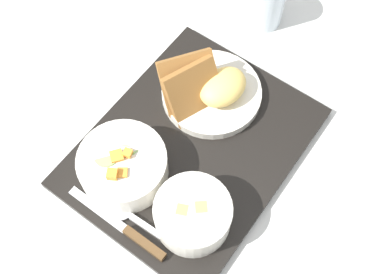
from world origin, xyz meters
name	(u,v)px	position (x,y,z in m)	size (l,w,h in m)	color
ground_plane	(192,149)	(0.00, 0.00, 0.00)	(4.00, 4.00, 0.00)	silver
serving_tray	(192,147)	(0.00, 0.00, 0.01)	(0.42, 0.34, 0.02)	black
bowl_salad	(123,165)	(-0.10, 0.06, 0.05)	(0.14, 0.14, 0.07)	silver
bowl_soup	(193,214)	(-0.11, -0.07, 0.05)	(0.12, 0.12, 0.06)	silver
plate_main	(210,90)	(0.10, 0.03, 0.04)	(0.18, 0.18, 0.09)	silver
knife	(131,234)	(-0.18, -0.01, 0.02)	(0.02, 0.19, 0.01)	silver
spoon	(127,213)	(-0.16, 0.02, 0.02)	(0.04, 0.15, 0.01)	silver
glass_water	(265,4)	(0.32, 0.04, 0.04)	(0.07, 0.07, 0.10)	silver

